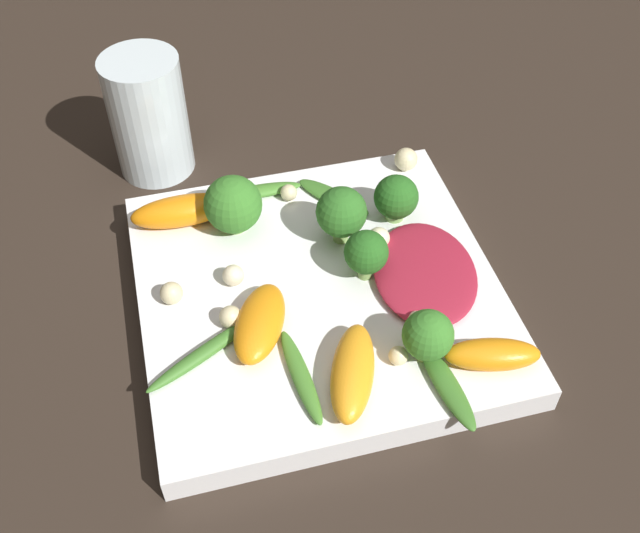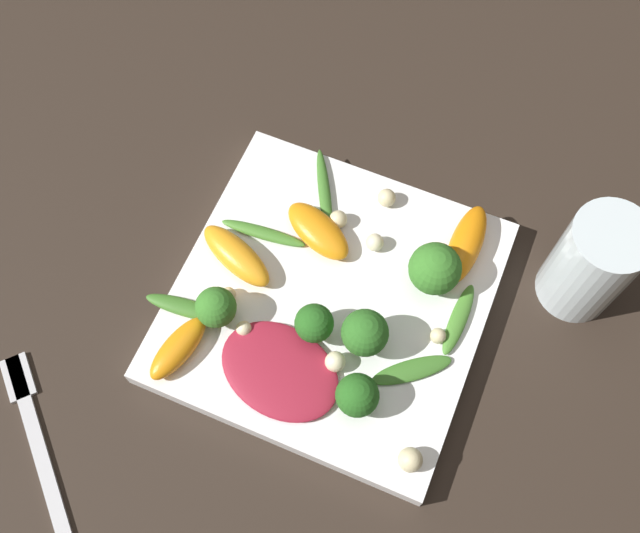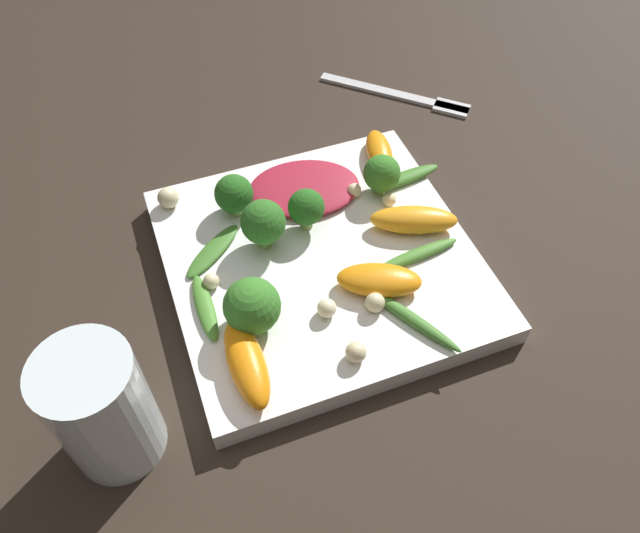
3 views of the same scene
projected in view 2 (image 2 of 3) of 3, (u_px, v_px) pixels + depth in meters
The scene contains 27 objects.
ground_plane at pixel (330, 306), 0.62m from camera, with size 2.40×2.40×0.00m, color #2D231C.
plate at pixel (330, 301), 0.61m from camera, with size 0.24×0.24×0.02m.
drinking_glass at pixel (592, 264), 0.58m from camera, with size 0.06×0.06×0.10m.
fork at pixel (33, 429), 0.57m from camera, with size 0.13×0.12×0.01m.
radicchio_leaf_0 at pixel (280, 371), 0.57m from camera, with size 0.11×0.09×0.01m.
orange_segment_0 at pixel (236, 256), 0.60m from camera, with size 0.08×0.05×0.02m.
orange_segment_1 at pixel (466, 244), 0.61m from camera, with size 0.03×0.08×0.02m.
orange_segment_2 at pixel (178, 348), 0.57m from camera, with size 0.04×0.06×0.02m.
orange_segment_3 at pixel (318, 231), 0.61m from camera, with size 0.07×0.05×0.02m.
broccoli_floret_0 at pixel (216, 308), 0.57m from camera, with size 0.03×0.03×0.04m.
broccoli_floret_1 at pixel (365, 333), 0.56m from camera, with size 0.04×0.04×0.04m.
broccoli_floret_2 at pixel (435, 269), 0.58m from camera, with size 0.04×0.04×0.04m.
broccoli_floret_3 at pixel (357, 396), 0.55m from camera, with size 0.03×0.03×0.04m.
broccoli_floret_4 at pixel (312, 323), 0.57m from camera, with size 0.03×0.03×0.04m.
arugula_sprig_0 at pixel (263, 233), 0.62m from camera, with size 0.07×0.02×0.01m.
arugula_sprig_1 at pixel (459, 319), 0.59m from camera, with size 0.01×0.06×0.01m.
arugula_sprig_2 at pixel (412, 370), 0.57m from camera, with size 0.06×0.05×0.01m.
arugula_sprig_3 at pixel (325, 195), 0.63m from camera, with size 0.05×0.08×0.01m.
arugula_sprig_4 at pixel (187, 308), 0.59m from camera, with size 0.07×0.02×0.01m.
macadamia_nut_0 at pixel (228, 294), 0.59m from camera, with size 0.01×0.01×0.01m.
macadamia_nut_1 at pixel (338, 219), 0.62m from camera, with size 0.02×0.02×0.02m.
macadamia_nut_2 at pixel (335, 362), 0.57m from camera, with size 0.02×0.02×0.02m.
macadamia_nut_3 at pixel (410, 460), 0.54m from camera, with size 0.02×0.02×0.02m.
macadamia_nut_4 at pixel (244, 329), 0.58m from camera, with size 0.01×0.01×0.01m.
macadamia_nut_5 at pixel (387, 198), 0.63m from camera, with size 0.02×0.02×0.02m.
macadamia_nut_6 at pixel (439, 333), 0.58m from camera, with size 0.01×0.01×0.01m.
macadamia_nut_7 at pixel (375, 242), 0.61m from camera, with size 0.01×0.01×0.01m.
Camera 2 is at (-0.08, 0.21, 0.58)m, focal length 42.00 mm.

